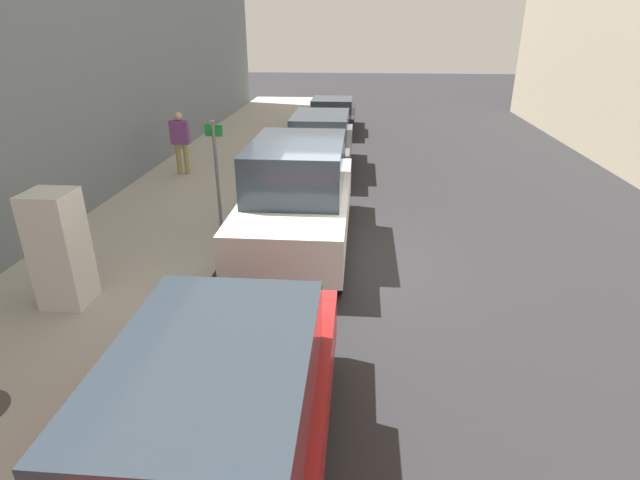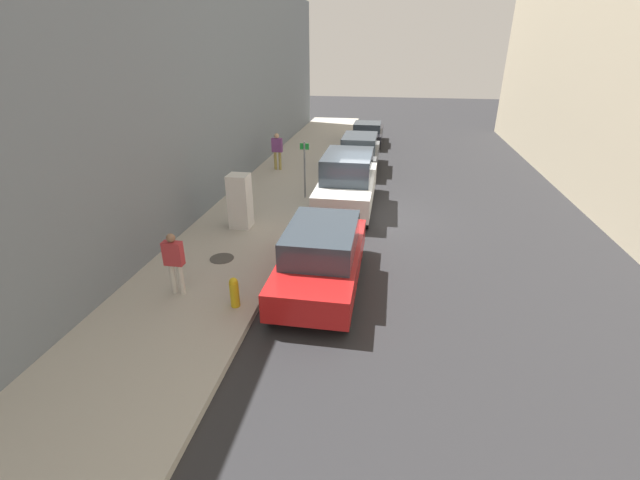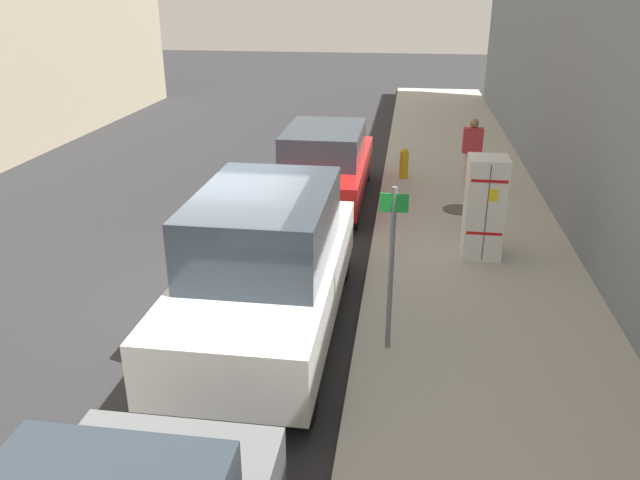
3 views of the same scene
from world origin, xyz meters
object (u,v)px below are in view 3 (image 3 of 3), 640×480
at_px(street_sign_post, 391,261).
at_px(fire_hydrant, 404,163).
at_px(parked_suv_red, 324,164).
at_px(parked_van_white, 266,264).
at_px(pedestrian_standing_near, 472,147).
at_px(discarded_refrigerator, 484,208).

xyz_separation_m(street_sign_post, fire_hydrant, (-0.07, -8.12, -0.89)).
xyz_separation_m(street_sign_post, parked_suv_red, (1.77, -6.57, -0.57)).
distance_m(street_sign_post, fire_hydrant, 8.17).
relative_size(fire_hydrant, parked_van_white, 0.15).
distance_m(fire_hydrant, parked_suv_red, 2.43).
distance_m(street_sign_post, pedestrian_standing_near, 7.97).
bearing_deg(pedestrian_standing_near, parked_van_white, -137.17).
bearing_deg(pedestrian_standing_near, parked_suv_red, 177.50).
bearing_deg(parked_van_white, parked_suv_red, -90.00).
bearing_deg(parked_van_white, street_sign_post, 164.88).
relative_size(parked_suv_red, parked_van_white, 0.93).
bearing_deg(discarded_refrigerator, fire_hydrant, -72.79).
xyz_separation_m(fire_hydrant, parked_suv_red, (1.84, 1.55, 0.33)).
height_order(discarded_refrigerator, parked_suv_red, discarded_refrigerator).
bearing_deg(street_sign_post, fire_hydrant, -90.50).
height_order(discarded_refrigerator, pedestrian_standing_near, discarded_refrigerator).
bearing_deg(discarded_refrigerator, pedestrian_standing_near, -91.86).
relative_size(fire_hydrant, pedestrian_standing_near, 0.47).
bearing_deg(pedestrian_standing_near, discarded_refrigerator, -113.74).
bearing_deg(pedestrian_standing_near, fire_hydrant, 146.29).
distance_m(parked_suv_red, parked_van_white, 6.10).
relative_size(discarded_refrigerator, fire_hydrant, 2.38).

